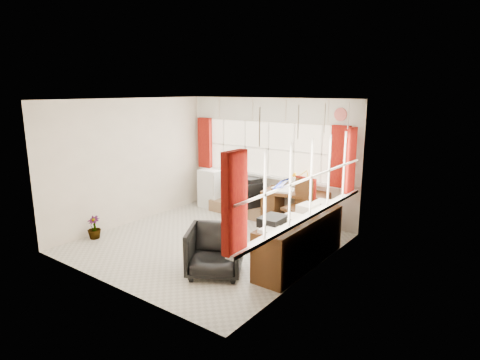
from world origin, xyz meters
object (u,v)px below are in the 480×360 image
object	(u,v)px
task_chair	(301,205)
credenza	(300,240)
radiator	(235,218)
office_chair	(215,251)
tv_bench	(240,208)
desk	(296,208)
desk_lamp	(307,177)
mini_fridge	(213,188)
crt_tv	(248,194)

from	to	relation	value
task_chair	credenza	size ratio (longest dim) A/B	0.54
task_chair	radiator	size ratio (longest dim) A/B	1.99
office_chair	tv_bench	xyz separation A→B (m)	(-1.45, 2.58, -0.24)
office_chair	tv_bench	world-z (taller)	office_chair
desk	radiator	size ratio (longest dim) A/B	2.47
desk	desk_lamp	world-z (taller)	desk_lamp
office_chair	radiator	world-z (taller)	office_chair
office_chair	tv_bench	distance (m)	2.97
desk	mini_fridge	world-z (taller)	mini_fridge
office_chair	credenza	size ratio (longest dim) A/B	0.40
desk_lamp	office_chair	distance (m)	2.82
desk	radiator	bearing A→B (deg)	-138.34
desk	tv_bench	size ratio (longest dim) A/B	0.97
task_chair	crt_tv	size ratio (longest dim) A/B	1.58
radiator	tv_bench	bearing A→B (deg)	121.00
task_chair	credenza	world-z (taller)	task_chair
radiator	credenza	bearing A→B (deg)	-20.75
credenza	crt_tv	size ratio (longest dim) A/B	2.90
credenza	tv_bench	distance (m)	2.75
desk_lamp	office_chair	bearing A→B (deg)	-91.24
credenza	crt_tv	xyz separation A→B (m)	(-2.04, 1.47, 0.11)
crt_tv	mini_fridge	world-z (taller)	mini_fridge
desk	mini_fridge	size ratio (longest dim) A/B	1.54
tv_bench	mini_fridge	world-z (taller)	mini_fridge
desk_lamp	mini_fridge	size ratio (longest dim) A/B	0.44
desk	office_chair	distance (m)	2.52
credenza	mini_fridge	distance (m)	3.51
desk_lamp	mini_fridge	xyz separation A→B (m)	(-2.35, -0.09, -0.56)
office_chair	crt_tv	xyz separation A→B (m)	(-1.21, 2.53, 0.14)
desk_lamp	mini_fridge	distance (m)	2.42
desk_lamp	crt_tv	distance (m)	1.38
desk_lamp	radiator	size ratio (longest dim) A/B	0.71
credenza	desk	bearing A→B (deg)	121.08
task_chair	crt_tv	distance (m)	1.48
radiator	mini_fridge	size ratio (longest dim) A/B	0.63
desk_lamp	task_chair	bearing A→B (deg)	-71.86
office_chair	radiator	bearing A→B (deg)	87.12
tv_bench	mini_fridge	xyz separation A→B (m)	(-0.84, 0.08, 0.31)
crt_tv	office_chair	bearing A→B (deg)	-64.54
desk	tv_bench	distance (m)	1.43
desk	crt_tv	bearing A→B (deg)	179.51
office_chair	crt_tv	size ratio (longest dim) A/B	1.15
credenza	tv_bench	world-z (taller)	credenza
crt_tv	task_chair	bearing A→B (deg)	-12.93
crt_tv	mini_fridge	size ratio (longest dim) A/B	0.79
radiator	mini_fridge	bearing A→B (deg)	145.49
task_chair	credenza	distance (m)	1.30
desk_lamp	office_chair	world-z (taller)	desk_lamp
radiator	credenza	world-z (taller)	credenza
desk_lamp	credenza	distance (m)	1.95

